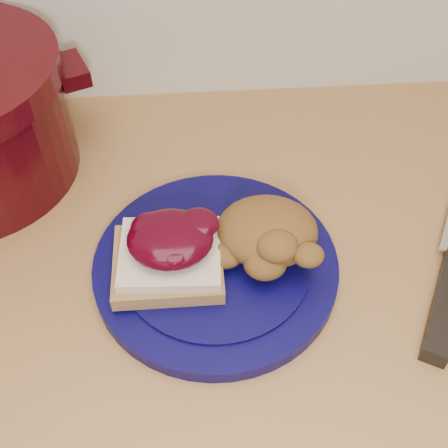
{
  "coord_description": "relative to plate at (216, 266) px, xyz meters",
  "views": [
    {
      "loc": [
        -0.05,
        1.14,
        1.37
      ],
      "look_at": [
        -0.03,
        1.51,
        0.95
      ],
      "focal_mm": 45.0,
      "sensor_mm": 36.0,
      "label": 1
    }
  ],
  "objects": [
    {
      "name": "base_cabinet",
      "position": [
        0.04,
        0.01,
        -0.48
      ],
      "size": [
        4.0,
        0.6,
        0.86
      ],
      "primitive_type": "cube",
      "color": "beige",
      "rests_on": "floor"
    },
    {
      "name": "plate",
      "position": [
        0.0,
        0.0,
        0.0
      ],
      "size": [
        0.27,
        0.27,
        0.02
      ],
      "primitive_type": "cylinder",
      "rotation": [
        0.0,
        0.0,
        -0.1
      ],
      "color": "#060439",
      "rests_on": "wood_countertop"
    },
    {
      "name": "sandwich",
      "position": [
        -0.05,
        -0.01,
        0.04
      ],
      "size": [
        0.11,
        0.09,
        0.05
      ],
      "rotation": [
        0.0,
        0.0,
        -0.1
      ],
      "color": "olive",
      "rests_on": "plate"
    },
    {
      "name": "stuffing_mound",
      "position": [
        0.05,
        0.01,
        0.04
      ],
      "size": [
        0.11,
        0.1,
        0.05
      ],
      "primitive_type": "ellipsoid",
      "rotation": [
        0.0,
        0.0,
        -0.1
      ],
      "color": "brown",
      "rests_on": "plate"
    },
    {
      "name": "pepper_grinder",
      "position": [
        -0.24,
        0.23,
        0.05
      ],
      "size": [
        0.06,
        0.06,
        0.12
      ],
      "rotation": [
        0.0,
        0.0,
        0.12
      ],
      "color": "black",
      "rests_on": "wood_countertop"
    }
  ]
}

